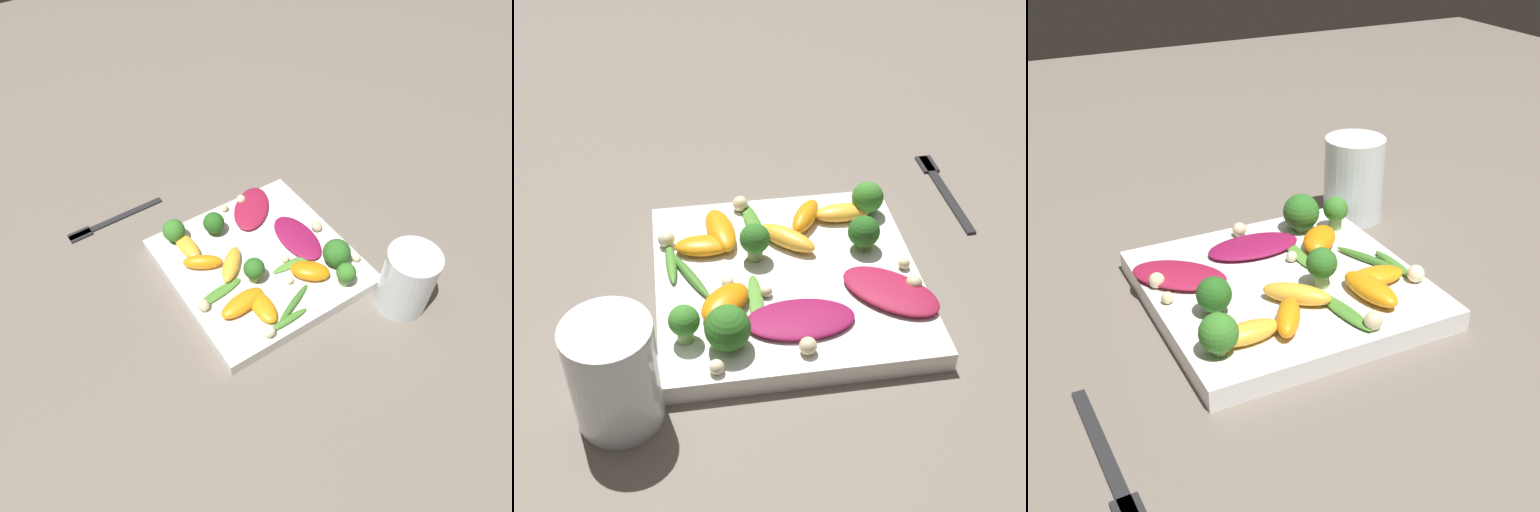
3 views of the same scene
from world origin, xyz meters
TOP-DOWN VIEW (x-y plane):
  - ground_plane at (0.00, 0.00)m, footprint 2.40×2.40m
  - plate at (0.00, 0.00)m, footprint 0.27×0.27m
  - drinking_glass at (0.17, 0.14)m, footprint 0.07×0.07m
  - fork at (-0.22, -0.16)m, footprint 0.02×0.17m
  - radicchio_leaf_0 at (-0.09, 0.05)m, footprint 0.11×0.11m
  - radicchio_leaf_1 at (-0.00, 0.07)m, footprint 0.11×0.06m
  - orange_segment_0 at (-0.08, -0.08)m, footprint 0.06×0.03m
  - orange_segment_1 at (0.08, -0.05)m, footprint 0.06×0.04m
  - orange_segment_2 at (0.07, 0.04)m, footprint 0.07×0.07m
  - orange_segment_3 at (-0.01, -0.05)m, footprint 0.07×0.06m
  - orange_segment_4 at (0.06, -0.07)m, footprint 0.04×0.08m
  - orange_segment_5 at (-0.03, -0.08)m, footprint 0.05×0.06m
  - broccoli_floret_0 at (0.03, -0.03)m, footprint 0.03×0.03m
  - broccoli_floret_1 at (-0.09, -0.03)m, footprint 0.03×0.03m
  - broccoli_floret_2 at (-0.11, -0.09)m, footprint 0.04×0.04m
  - broccoli_floret_3 at (0.11, 0.08)m, footprint 0.03×0.03m
  - broccoli_floret_4 at (0.07, 0.09)m, footprint 0.04×0.04m
  - arugula_sprig_0 at (0.10, -0.01)m, footprint 0.04×0.08m
  - arugula_sprig_1 at (0.12, -0.03)m, footprint 0.01×0.07m
  - arugula_sprig_2 at (0.04, 0.04)m, footprint 0.02×0.08m
  - arugula_sprig_3 at (0.02, -0.09)m, footprint 0.03×0.08m
  - macadamia_nut_0 at (0.06, 0.01)m, footprint 0.01×0.01m
  - macadamia_nut_1 at (-0.12, 0.04)m, footprint 0.02×0.02m
  - macadamia_nut_2 at (0.00, 0.11)m, footprint 0.02×0.02m
  - macadamia_nut_3 at (0.12, -0.06)m, footprint 0.02×0.02m
  - macadamia_nut_4 at (0.03, 0.03)m, footprint 0.01×0.01m
  - macadamia_nut_5 at (-0.12, 0.01)m, footprint 0.01×0.01m
  - macadamia_nut_6 at (0.08, 0.12)m, footprint 0.01×0.01m
  - macadamia_nut_7 at (0.03, -0.12)m, footprint 0.02×0.02m

SIDE VIEW (x-z plane):
  - ground_plane at x=0.00m, z-range 0.00..0.00m
  - fork at x=-0.22m, z-range 0.00..0.01m
  - plate at x=0.00m, z-range 0.00..0.02m
  - arugula_sprig_2 at x=0.04m, z-range 0.02..0.03m
  - arugula_sprig_3 at x=0.02m, z-range 0.02..0.03m
  - arugula_sprig_1 at x=0.12m, z-range 0.02..0.03m
  - arugula_sprig_0 at x=0.10m, z-range 0.02..0.03m
  - radicchio_leaf_1 at x=0.00m, z-range 0.02..0.03m
  - radicchio_leaf_0 at x=-0.09m, z-range 0.02..0.03m
  - macadamia_nut_4 at x=0.03m, z-range 0.02..0.03m
  - macadamia_nut_5 at x=-0.12m, z-range 0.02..0.03m
  - macadamia_nut_0 at x=0.06m, z-range 0.02..0.04m
  - macadamia_nut_6 at x=0.08m, z-range 0.02..0.04m
  - orange_segment_1 at x=0.08m, z-range 0.02..0.04m
  - macadamia_nut_1 at x=-0.12m, z-range 0.02..0.04m
  - macadamia_nut_2 at x=0.00m, z-range 0.02..0.04m
  - macadamia_nut_7 at x=0.03m, z-range 0.02..0.04m
  - orange_segment_0 at x=-0.08m, z-range 0.02..0.04m
  - macadamia_nut_3 at x=0.12m, z-range 0.02..0.04m
  - orange_segment_3 at x=-0.01m, z-range 0.02..0.04m
  - orange_segment_4 at x=0.06m, z-range 0.02..0.04m
  - orange_segment_2 at x=0.07m, z-range 0.02..0.04m
  - orange_segment_5 at x=-0.03m, z-range 0.02..0.04m
  - broccoli_floret_2 at x=-0.11m, z-range 0.02..0.06m
  - broccoli_floret_1 at x=-0.09m, z-range 0.02..0.06m
  - broccoli_floret_4 at x=0.07m, z-range 0.02..0.07m
  - broccoli_floret_3 at x=0.11m, z-range 0.03..0.06m
  - broccoli_floret_0 at x=0.03m, z-range 0.03..0.07m
  - drinking_glass at x=0.17m, z-range 0.00..0.11m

